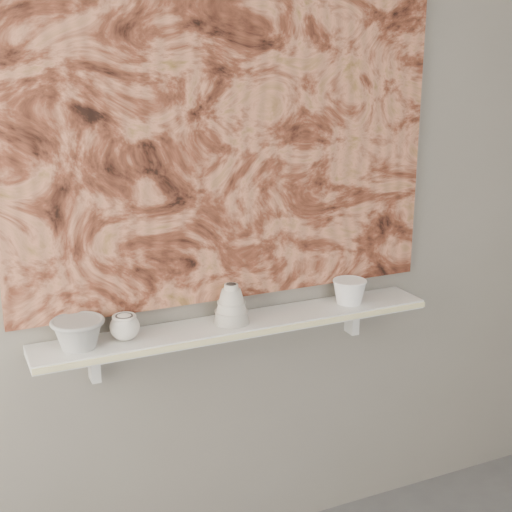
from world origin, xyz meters
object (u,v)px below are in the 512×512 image
painting (229,138)px  bell_vessel (231,303)px  bowl_grey (78,333)px  bowl_white (349,291)px  shelf (240,325)px  cup_cream (125,327)px

painting → bell_vessel: bearing=-111.8°
bowl_grey → bell_vessel: bell_vessel is taller
bell_vessel → bowl_white: bearing=0.0°
shelf → bell_vessel: bell_vessel is taller
cup_cream → bell_vessel: (0.37, 0.00, 0.02)m
shelf → cup_cream: (-0.40, 0.00, 0.06)m
cup_cream → bell_vessel: 0.37m
shelf → bell_vessel: 0.09m
bell_vessel → bowl_white: bell_vessel is taller
shelf → bowl_grey: bearing=180.0°
cup_cream → shelf: bearing=0.0°
bell_vessel → painting: bearing=68.2°
bowl_grey → bowl_white: 0.98m
bell_vessel → cup_cream: bearing=180.0°
painting → cup_cream: painting is taller
bowl_white → painting: bearing=169.5°
bowl_grey → bell_vessel: 0.51m
bowl_grey → cup_cream: bowl_grey is taller
bowl_white → cup_cream: bearing=180.0°
shelf → painting: size_ratio=0.93×
shelf → painting: bearing=90.0°
shelf → cup_cream: size_ratio=14.73×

